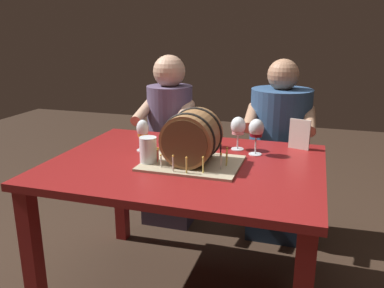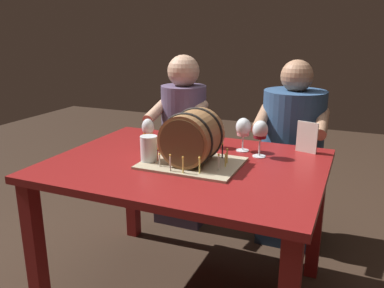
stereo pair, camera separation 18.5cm
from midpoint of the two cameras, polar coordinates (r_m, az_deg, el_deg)
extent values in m
cube|color=maroon|center=(1.92, -3.70, -3.11)|extent=(1.29, 0.98, 0.03)
cube|color=maroon|center=(2.03, -24.33, -14.92)|extent=(0.07, 0.07, 0.70)
cube|color=maroon|center=(2.65, -12.12, -6.33)|extent=(0.07, 0.07, 0.70)
cube|color=maroon|center=(2.35, 14.03, -9.55)|extent=(0.07, 0.07, 0.70)
cube|color=tan|center=(1.88, -2.82, -2.80)|extent=(0.45, 0.34, 0.01)
cylinder|color=olive|center=(1.84, -2.88, 0.94)|extent=(0.24, 0.23, 0.24)
cylinder|color=brown|center=(1.73, -4.20, -0.04)|extent=(0.21, 0.00, 0.21)
cylinder|color=brown|center=(1.95, -1.70, 1.81)|extent=(0.21, 0.00, 0.21)
torus|color=black|center=(1.78, -3.59, 0.41)|extent=(0.26, 0.01, 0.26)
torus|color=black|center=(1.90, -2.21, 1.43)|extent=(0.26, 0.01, 0.26)
cylinder|color=#EAD666|center=(1.82, 2.05, -2.36)|extent=(0.01, 0.01, 0.05)
sphere|color=#F9C64C|center=(1.81, 2.06, -1.38)|extent=(0.01, 0.01, 0.01)
cylinder|color=#EAD666|center=(1.87, 2.19, -1.71)|extent=(0.01, 0.01, 0.06)
sphere|color=#F9C64C|center=(1.86, 2.21, -0.62)|extent=(0.01, 0.01, 0.01)
cylinder|color=black|center=(1.93, 1.40, -1.01)|extent=(0.01, 0.01, 0.06)
sphere|color=#F9C64C|center=(1.92, 1.40, 0.09)|extent=(0.01, 0.01, 0.01)
cylinder|color=black|center=(1.98, -0.02, -0.79)|extent=(0.01, 0.01, 0.05)
sphere|color=#F9C64C|center=(1.97, -0.02, 0.08)|extent=(0.01, 0.01, 0.01)
cylinder|color=#D64C47|center=(2.01, -2.90, -0.47)|extent=(0.01, 0.01, 0.06)
sphere|color=#F9C64C|center=(2.00, -2.91, 0.45)|extent=(0.01, 0.01, 0.01)
cylinder|color=#EAD666|center=(2.01, -4.35, -0.54)|extent=(0.01, 0.01, 0.05)
sphere|color=#F9C64C|center=(2.00, -4.37, 0.38)|extent=(0.01, 0.01, 0.01)
cylinder|color=silver|center=(1.97, -6.50, -0.82)|extent=(0.01, 0.01, 0.06)
sphere|color=#F9C64C|center=(1.96, -6.53, 0.23)|extent=(0.01, 0.01, 0.01)
cylinder|color=#D64C47|center=(1.91, -7.63, -1.56)|extent=(0.01, 0.01, 0.05)
sphere|color=#F9C64C|center=(1.90, -7.67, -0.66)|extent=(0.01, 0.01, 0.01)
cylinder|color=#D64C47|center=(1.88, -7.83, -1.85)|extent=(0.01, 0.01, 0.05)
sphere|color=#F9C64C|center=(1.87, -7.87, -0.90)|extent=(0.01, 0.01, 0.01)
cylinder|color=silver|center=(1.81, -7.38, -2.59)|extent=(0.01, 0.01, 0.05)
sphere|color=#F9C64C|center=(1.80, -7.42, -1.64)|extent=(0.01, 0.01, 0.01)
cylinder|color=silver|center=(1.75, -5.61, -2.98)|extent=(0.01, 0.01, 0.07)
sphere|color=#F9C64C|center=(1.73, -5.64, -1.76)|extent=(0.01, 0.01, 0.01)
cylinder|color=#EAD666|center=(1.72, -3.86, -3.22)|extent=(0.01, 0.01, 0.06)
sphere|color=#F9C64C|center=(1.71, -3.89, -2.02)|extent=(0.01, 0.01, 0.01)
cylinder|color=#EAD666|center=(1.72, -1.46, -3.20)|extent=(0.01, 0.01, 0.06)
sphere|color=#F9C64C|center=(1.71, -1.47, -1.99)|extent=(0.01, 0.01, 0.01)
cylinder|color=silver|center=(1.77, 1.17, -2.67)|extent=(0.01, 0.01, 0.07)
sphere|color=#F9C64C|center=(1.75, 1.18, -1.46)|extent=(0.01, 0.01, 0.01)
cylinder|color=white|center=(2.03, 6.45, -1.48)|extent=(0.07, 0.07, 0.00)
cylinder|color=white|center=(2.02, 6.49, -0.24)|extent=(0.01, 0.01, 0.09)
ellipsoid|color=white|center=(2.00, 6.57, 2.24)|extent=(0.08, 0.08, 0.09)
cylinder|color=maroon|center=(2.00, 6.55, 1.47)|extent=(0.06, 0.06, 0.03)
cylinder|color=white|center=(2.17, -1.18, -0.27)|extent=(0.06, 0.06, 0.00)
cylinder|color=white|center=(2.16, -1.19, 0.66)|extent=(0.01, 0.01, 0.07)
ellipsoid|color=white|center=(2.13, -1.20, 2.95)|extent=(0.07, 0.07, 0.11)
cylinder|color=white|center=(2.11, 4.02, -0.75)|extent=(0.07, 0.07, 0.00)
cylinder|color=white|center=(2.10, 4.04, 0.30)|extent=(0.01, 0.01, 0.08)
ellipsoid|color=white|center=(2.08, 4.09, 2.58)|extent=(0.08, 0.08, 0.10)
cylinder|color=pink|center=(2.08, 4.08, 1.87)|extent=(0.06, 0.06, 0.03)
cylinder|color=white|center=(2.12, -9.44, -0.89)|extent=(0.07, 0.07, 0.00)
cylinder|color=white|center=(2.11, -9.49, 0.07)|extent=(0.01, 0.01, 0.07)
ellipsoid|color=white|center=(2.09, -9.59, 2.19)|extent=(0.06, 0.06, 0.09)
cylinder|color=#C6842D|center=(2.09, -9.56, 1.58)|extent=(0.05, 0.05, 0.04)
cylinder|color=white|center=(1.88, -9.08, -1.03)|extent=(0.08, 0.08, 0.13)
cylinder|color=#C6842D|center=(1.88, -9.06, -1.36)|extent=(0.07, 0.07, 0.11)
cylinder|color=white|center=(1.87, -9.15, 0.41)|extent=(0.07, 0.07, 0.01)
cube|color=silver|center=(2.15, 12.74, 1.33)|extent=(0.11, 0.04, 0.16)
cube|color=#372D40|center=(2.91, -4.83, -6.54)|extent=(0.34, 0.32, 0.45)
cylinder|color=#5B4C6B|center=(2.76, -5.07, 2.83)|extent=(0.32, 0.32, 0.53)
sphere|color=tan|center=(2.70, -5.26, 10.29)|extent=(0.22, 0.22, 0.22)
cylinder|color=tan|center=(2.57, -3.18, 4.34)|extent=(0.09, 0.31, 0.14)
cylinder|color=tan|center=(2.66, -8.91, 4.59)|extent=(0.09, 0.31, 0.14)
cube|color=#1B2D46|center=(2.74, 9.89, -8.25)|extent=(0.34, 0.32, 0.45)
cylinder|color=#2D4C75|center=(2.58, 10.42, 1.79)|extent=(0.40, 0.40, 0.54)
sphere|color=#A87A5B|center=(2.51, 10.84, 9.66)|extent=(0.19, 0.19, 0.19)
cylinder|color=#A87A5B|center=(2.42, 14.36, 3.31)|extent=(0.08, 0.31, 0.14)
cylinder|color=#A87A5B|center=(2.44, 6.30, 3.84)|extent=(0.08, 0.31, 0.14)
camera|label=1|loc=(0.09, -92.86, -0.84)|focal=37.36mm
camera|label=2|loc=(0.09, 87.14, 0.84)|focal=37.36mm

